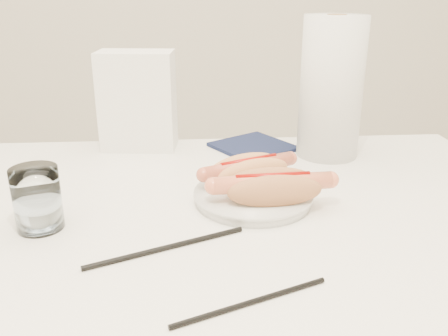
{
  "coord_description": "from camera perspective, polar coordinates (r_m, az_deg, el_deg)",
  "views": [
    {
      "loc": [
        0.01,
        -0.68,
        1.09
      ],
      "look_at": [
        0.06,
        0.03,
        0.82
      ],
      "focal_mm": 38.93,
      "sensor_mm": 36.0,
      "label": 1
    }
  ],
  "objects": [
    {
      "name": "table",
      "position": [
        0.79,
        -3.95,
        -9.6
      ],
      "size": [
        1.2,
        0.8,
        0.75
      ],
      "color": "white",
      "rests_on": "ground"
    },
    {
      "name": "plate",
      "position": [
        0.81,
        3.44,
        -3.51
      ],
      "size": [
        0.24,
        0.24,
        0.02
      ],
      "primitive_type": "cylinder",
      "rotation": [
        0.0,
        0.0,
        0.34
      ],
      "color": "silver",
      "rests_on": "table"
    },
    {
      "name": "hotdog_left",
      "position": [
        0.84,
        2.92,
        -0.25
      ],
      "size": [
        0.17,
        0.12,
        0.05
      ],
      "rotation": [
        0.0,
        0.0,
        0.41
      ],
      "color": "#E3965A",
      "rests_on": "plate"
    },
    {
      "name": "hotdog_right",
      "position": [
        0.77,
        5.72,
        -2.29
      ],
      "size": [
        0.19,
        0.08,
        0.05
      ],
      "rotation": [
        0.0,
        0.0,
        0.07
      ],
      "color": "#BB7749",
      "rests_on": "plate"
    },
    {
      "name": "water_glass",
      "position": [
        0.76,
        -21.09,
        -3.38
      ],
      "size": [
        0.07,
        0.07,
        0.1
      ],
      "primitive_type": "cylinder",
      "color": "silver",
      "rests_on": "table"
    },
    {
      "name": "chopstick_near",
      "position": [
        0.68,
        -6.71,
        -9.24
      ],
      "size": [
        0.22,
        0.1,
        0.01
      ],
      "primitive_type": "cylinder",
      "rotation": [
        0.0,
        1.57,
        0.41
      ],
      "color": "black",
      "rests_on": "table"
    },
    {
      "name": "chopstick_far",
      "position": [
        0.57,
        3.26,
        -15.43
      ],
      "size": [
        0.19,
        0.08,
        0.01
      ],
      "primitive_type": "cylinder",
      "rotation": [
        0.0,
        1.57,
        0.39
      ],
      "color": "black",
      "rests_on": "table"
    },
    {
      "name": "napkin_box",
      "position": [
        1.07,
        -10.1,
        7.77
      ],
      "size": [
        0.17,
        0.1,
        0.21
      ],
      "primitive_type": "cube",
      "rotation": [
        0.0,
        0.0,
        -0.1
      ],
      "color": "white",
      "rests_on": "table"
    },
    {
      "name": "navy_napkin",
      "position": [
        1.07,
        3.43,
        2.54
      ],
      "size": [
        0.2,
        0.2,
        0.01
      ],
      "primitive_type": "cube",
      "rotation": [
        0.0,
        0.0,
        0.57
      ],
      "color": "#121A3A",
      "rests_on": "table"
    },
    {
      "name": "paper_towel_roll",
      "position": [
        1.02,
        12.49,
        9.15
      ],
      "size": [
        0.16,
        0.16,
        0.28
      ],
      "primitive_type": "cylinder",
      "rotation": [
        0.0,
        0.0,
        -0.36
      ],
      "color": "silver",
      "rests_on": "table"
    }
  ]
}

